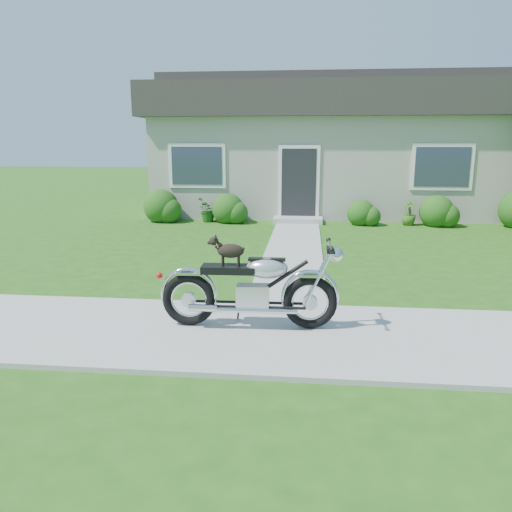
{
  "coord_description": "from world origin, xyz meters",
  "views": [
    {
      "loc": [
        -1.22,
        -5.66,
        2.29
      ],
      "look_at": [
        -1.92,
        1.0,
        0.75
      ],
      "focal_mm": 35.0,
      "sensor_mm": 36.0,
      "label": 1
    }
  ],
  "objects": [
    {
      "name": "sidewalk",
      "position": [
        0.0,
        0.0,
        0.02
      ],
      "size": [
        24.0,
        2.2,
        0.04
      ],
      "primitive_type": "cube",
      "color": "#9E9B93",
      "rests_on": "ground"
    },
    {
      "name": "motorcycle_with_dog",
      "position": [
        -1.87,
        0.16,
        0.54
      ],
      "size": [
        2.22,
        0.6,
        1.13
      ],
      "rotation": [
        0.0,
        0.0,
        0.03
      ],
      "color": "black",
      "rests_on": "sidewalk"
    },
    {
      "name": "house",
      "position": [
        -0.0,
        11.99,
        2.16
      ],
      "size": [
        12.6,
        7.03,
        4.5
      ],
      "color": "#B2ACA0",
      "rests_on": "ground"
    },
    {
      "name": "shrub_row",
      "position": [
        0.01,
        8.5,
        0.42
      ],
      "size": [
        11.11,
        1.13,
        1.13
      ],
      "color": "#224F15",
      "rests_on": "ground"
    },
    {
      "name": "potted_plant_left",
      "position": [
        -4.11,
        8.55,
        0.35
      ],
      "size": [
        0.56,
        0.64,
        0.7
      ],
      "primitive_type": "imported",
      "rotation": [
        0.0,
        0.0,
        4.73
      ],
      "color": "#184F15",
      "rests_on": "ground"
    },
    {
      "name": "potted_plant_right",
      "position": [
        1.59,
        8.55,
        0.36
      ],
      "size": [
        0.54,
        0.54,
        0.71
      ],
      "primitive_type": "imported",
      "rotation": [
        0.0,
        0.0,
        5.2
      ],
      "color": "#34621B",
      "rests_on": "ground"
    },
    {
      "name": "ground",
      "position": [
        0.0,
        0.0,
        0.0
      ],
      "size": [
        80.0,
        80.0,
        0.0
      ],
      "primitive_type": "plane",
      "color": "#235114",
      "rests_on": "ground"
    },
    {
      "name": "walkway",
      "position": [
        -1.5,
        5.0,
        0.01
      ],
      "size": [
        1.2,
        8.0,
        0.03
      ],
      "primitive_type": "cube",
      "color": "#9E9B93",
      "rests_on": "ground"
    }
  ]
}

